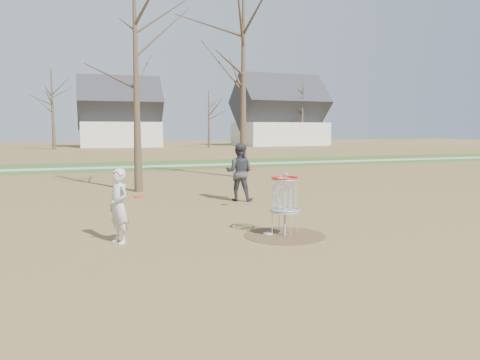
% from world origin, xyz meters
% --- Properties ---
extents(ground, '(160.00, 160.00, 0.00)m').
position_xyz_m(ground, '(0.00, 0.00, 0.00)').
color(ground, brown).
rests_on(ground, ground).
extents(green_band, '(160.00, 8.00, 0.01)m').
position_xyz_m(green_band, '(0.00, 21.00, 0.01)').
color(green_band, '#2D5119').
rests_on(green_band, ground).
extents(footpath, '(160.00, 1.50, 0.01)m').
position_xyz_m(footpath, '(0.00, 20.00, 0.01)').
color(footpath, '#9E9E99').
rests_on(footpath, green_band).
extents(dirt_circle, '(1.80, 1.80, 0.01)m').
position_xyz_m(dirt_circle, '(0.00, 0.00, 0.01)').
color(dirt_circle, '#47331E').
rests_on(dirt_circle, ground).
extents(player_standing, '(0.58, 0.67, 1.54)m').
position_xyz_m(player_standing, '(-3.48, 0.57, 0.77)').
color(player_standing, silver).
rests_on(player_standing, ground).
extents(player_throwing, '(1.15, 1.07, 1.88)m').
position_xyz_m(player_throwing, '(0.78, 5.08, 0.94)').
color(player_throwing, '#333438').
rests_on(player_throwing, ground).
extents(disc_grounded, '(0.22, 0.22, 0.02)m').
position_xyz_m(disc_grounded, '(-0.29, 0.24, 0.02)').
color(disc_grounded, white).
rests_on(disc_grounded, dirt_circle).
extents(discs_in_play, '(3.90, 3.23, 0.23)m').
position_xyz_m(discs_in_play, '(-1.18, 1.90, 1.08)').
color(discs_in_play, red).
rests_on(discs_in_play, ground).
extents(disc_golf_basket, '(0.64, 0.64, 1.35)m').
position_xyz_m(disc_golf_basket, '(0.00, 0.00, 0.91)').
color(disc_golf_basket, '#9EA3AD').
rests_on(disc_golf_basket, ground).
extents(bare_trees, '(52.62, 44.98, 9.00)m').
position_xyz_m(bare_trees, '(1.78, 35.79, 5.35)').
color(bare_trees, '#382B1E').
rests_on(bare_trees, ground).
extents(houses_row, '(56.51, 10.01, 7.26)m').
position_xyz_m(houses_row, '(4.32, 52.56, 3.52)').
color(houses_row, silver).
rests_on(houses_row, ground).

